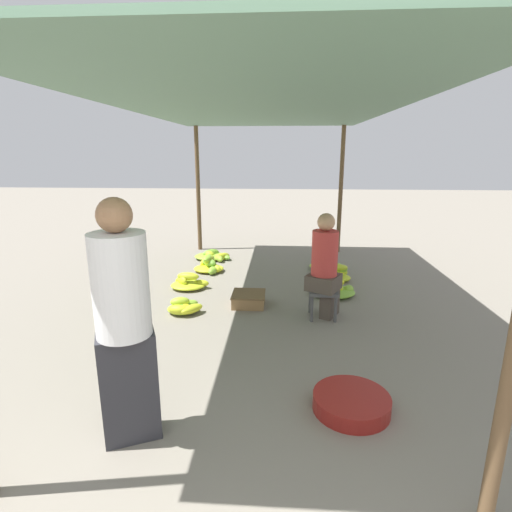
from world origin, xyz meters
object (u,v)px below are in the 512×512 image
(vendor_foreground, at_px, (124,321))
(banana_pile_left_1, at_px, (184,307))
(crate_near, at_px, (249,299))
(banana_pile_left_2, at_px, (213,256))
(banana_pile_right_0, at_px, (337,275))
(vendor_seated, at_px, (325,266))
(banana_pile_left_3, at_px, (210,266))
(stool, at_px, (323,295))
(basin_black, at_px, (351,403))
(banana_pile_left_0, at_px, (188,282))
(banana_pile_right_1, at_px, (326,265))
(banana_pile_right_2, at_px, (334,290))

(vendor_foreground, xyz_separation_m, banana_pile_left_1, (-0.18, 2.18, -0.79))
(crate_near, bearing_deg, banana_pile_left_1, -158.32)
(banana_pile_left_2, bearing_deg, vendor_foreground, -87.01)
(banana_pile_right_0, bearing_deg, banana_pile_left_1, -145.16)
(crate_near, bearing_deg, banana_pile_right_0, 41.32)
(vendor_foreground, xyz_separation_m, vendor_seated, (1.51, 2.17, -0.22))
(vendor_seated, height_order, banana_pile_right_0, vendor_seated)
(vendor_foreground, distance_m, banana_pile_left_2, 4.78)
(banana_pile_left_1, height_order, banana_pile_left_3, banana_pile_left_3)
(vendor_seated, bearing_deg, banana_pile_left_2, 124.74)
(banana_pile_left_2, bearing_deg, stool, -55.57)
(basin_black, height_order, banana_pile_left_0, banana_pile_left_0)
(banana_pile_right_1, distance_m, banana_pile_right_2, 1.29)
(banana_pile_left_3, relative_size, crate_near, 1.24)
(banana_pile_left_3, bearing_deg, basin_black, -63.98)
(crate_near, bearing_deg, banana_pile_left_3, 117.99)
(banana_pile_left_0, xyz_separation_m, crate_near, (0.93, -0.61, -0.00))
(stool, distance_m, banana_pile_left_1, 1.70)
(basin_black, bearing_deg, banana_pile_left_2, 112.63)
(banana_pile_left_1, xyz_separation_m, crate_near, (0.77, 0.31, 0.01))
(banana_pile_right_1, xyz_separation_m, banana_pile_right_2, (-0.03, -1.28, 0.01))
(banana_pile_left_0, height_order, banana_pile_left_2, banana_pile_left_0)
(basin_black, xyz_separation_m, banana_pile_left_1, (-1.74, 1.80, 0.01))
(crate_near, bearing_deg, banana_pile_right_1, 56.15)
(vendor_seated, bearing_deg, vendor_foreground, -124.89)
(basin_black, bearing_deg, banana_pile_left_0, 124.94)
(banana_pile_left_1, distance_m, banana_pile_left_3, 1.75)
(basin_black, relative_size, banana_pile_right_0, 1.23)
(basin_black, relative_size, banana_pile_right_2, 0.93)
(basin_black, distance_m, banana_pile_right_0, 3.23)
(banana_pile_left_3, distance_m, banana_pile_right_1, 1.97)
(banana_pile_left_1, height_order, crate_near, banana_pile_left_1)
(banana_pile_left_0, height_order, banana_pile_left_1, banana_pile_left_0)
(crate_near, bearing_deg, basin_black, -65.38)
(basin_black, distance_m, banana_pile_left_1, 2.50)
(banana_pile_left_0, relative_size, banana_pile_right_1, 0.96)
(banana_pile_right_1, bearing_deg, banana_pile_left_2, 167.00)
(banana_pile_left_0, bearing_deg, banana_pile_right_0, 12.78)
(banana_pile_left_0, distance_m, banana_pile_right_2, 2.08)
(banana_pile_left_0, relative_size, banana_pile_right_0, 1.17)
(stool, distance_m, banana_pile_right_1, 2.11)
(stool, bearing_deg, banana_pile_right_1, 82.71)
(banana_pile_left_0, bearing_deg, stool, -27.08)
(vendor_seated, height_order, banana_pile_left_3, vendor_seated)
(banana_pile_left_3, xyz_separation_m, banana_pile_right_0, (2.03, -0.33, -0.01))
(vendor_foreground, bearing_deg, banana_pile_right_0, 62.78)
(banana_pile_left_0, distance_m, banana_pile_left_1, 0.93)
(banana_pile_left_2, distance_m, banana_pile_right_0, 2.37)
(banana_pile_left_3, relative_size, banana_pile_right_2, 0.82)
(vendor_foreground, relative_size, banana_pile_right_0, 3.47)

